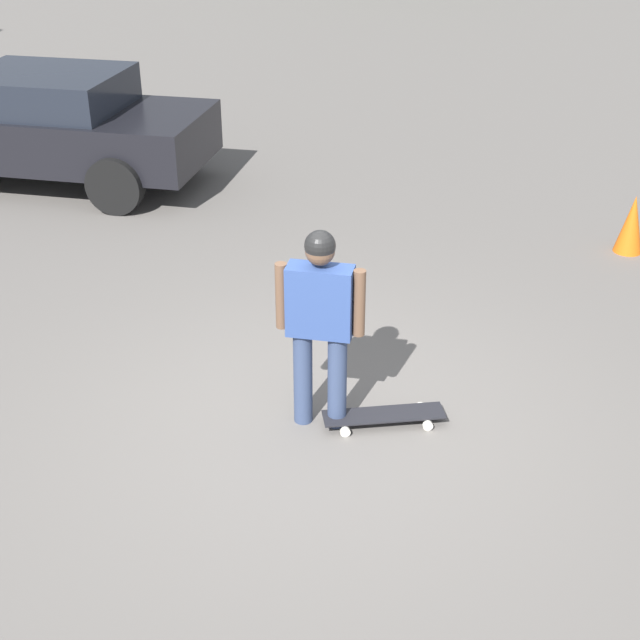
% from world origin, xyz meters
% --- Properties ---
extents(ground_plane, '(220.00, 220.00, 0.00)m').
position_xyz_m(ground_plane, '(0.00, 0.00, 0.00)').
color(ground_plane, slate).
extents(person, '(0.60, 0.39, 1.58)m').
position_xyz_m(person, '(0.00, 0.00, 0.93)').
color(person, '#38476B').
rests_on(person, ground_plane).
extents(skateboard, '(0.81, 0.82, 0.09)m').
position_xyz_m(skateboard, '(-0.40, -0.28, 0.07)').
color(skateboard, '#232328').
rests_on(skateboard, ground_plane).
extents(car_parked_near, '(4.49, 3.35, 1.43)m').
position_xyz_m(car_parked_near, '(6.08, -2.17, 0.75)').
color(car_parked_near, black).
rests_on(car_parked_near, ground_plane).
extents(traffic_cone, '(0.30, 0.30, 0.63)m').
position_xyz_m(traffic_cone, '(-0.67, -4.58, 0.32)').
color(traffic_cone, orange).
rests_on(traffic_cone, ground_plane).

